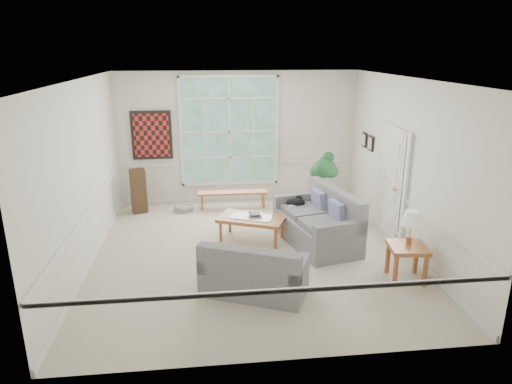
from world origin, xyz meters
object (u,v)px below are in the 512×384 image
(loveseat_front, at_px, (254,267))
(side_table, at_px, (406,263))
(end_table, at_px, (321,203))
(loveseat_right, at_px, (316,217))
(coffee_table, at_px, (252,228))

(loveseat_front, height_order, side_table, loveseat_front)
(end_table, height_order, side_table, side_table)
(side_table, bearing_deg, loveseat_front, -177.04)
(loveseat_front, relative_size, side_table, 2.62)
(end_table, bearing_deg, loveseat_front, -119.87)
(loveseat_right, bearing_deg, coffee_table, 152.70)
(loveseat_front, xyz_separation_m, side_table, (2.39, 0.12, -0.12))
(loveseat_right, height_order, side_table, loveseat_right)
(coffee_table, bearing_deg, end_table, 58.99)
(loveseat_right, xyz_separation_m, side_table, (1.06, -1.54, -0.22))
(loveseat_right, relative_size, loveseat_front, 1.25)
(loveseat_front, xyz_separation_m, end_table, (1.79, 3.12, -0.15))
(end_table, distance_m, side_table, 3.05)
(side_table, bearing_deg, coffee_table, 140.71)
(loveseat_front, xyz_separation_m, coffee_table, (0.16, 1.94, -0.18))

